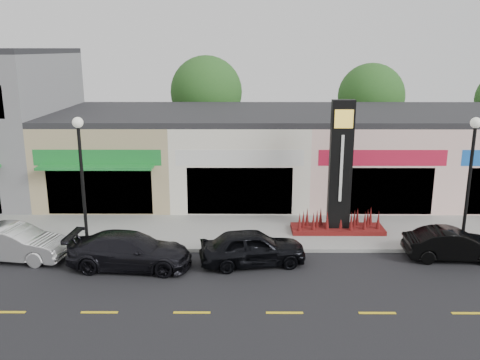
{
  "coord_description": "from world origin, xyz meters",
  "views": [
    {
      "loc": [
        -1.37,
        -17.8,
        8.29
      ],
      "look_at": [
        -1.47,
        4.0,
        2.62
      ],
      "focal_mm": 38.0,
      "sensor_mm": 36.0,
      "label": 1
    }
  ],
  "objects_px": {
    "lamp_west_near": "(82,169)",
    "pylon_sign": "(339,187)",
    "lamp_east_near": "(470,169)",
    "car_white_van": "(14,243)",
    "car_dark_sedan": "(130,251)",
    "car_black_conv": "(453,244)",
    "car_black_sedan": "(253,247)"
  },
  "relations": [
    {
      "from": "lamp_west_near",
      "to": "lamp_east_near",
      "type": "bearing_deg",
      "value": 0.0
    },
    {
      "from": "car_dark_sedan",
      "to": "lamp_west_near",
      "type": "bearing_deg",
      "value": 53.06
    },
    {
      "from": "lamp_west_near",
      "to": "car_white_van",
      "type": "xyz_separation_m",
      "value": [
        -2.56,
        -1.23,
        -2.77
      ]
    },
    {
      "from": "lamp_east_near",
      "to": "car_black_conv",
      "type": "height_order",
      "value": "lamp_east_near"
    },
    {
      "from": "lamp_west_near",
      "to": "car_dark_sedan",
      "type": "height_order",
      "value": "lamp_west_near"
    },
    {
      "from": "car_white_van",
      "to": "car_dark_sedan",
      "type": "height_order",
      "value": "car_white_van"
    },
    {
      "from": "lamp_west_near",
      "to": "car_black_conv",
      "type": "distance_m",
      "value": 15.44
    },
    {
      "from": "car_black_conv",
      "to": "pylon_sign",
      "type": "bearing_deg",
      "value": 57.7
    },
    {
      "from": "car_black_sedan",
      "to": "car_dark_sedan",
      "type": "bearing_deg",
      "value": 84.45
    },
    {
      "from": "lamp_east_near",
      "to": "car_black_sedan",
      "type": "xyz_separation_m",
      "value": [
        -8.96,
        -1.66,
        -2.77
      ]
    },
    {
      "from": "pylon_sign",
      "to": "car_dark_sedan",
      "type": "distance_m",
      "value": 9.6
    },
    {
      "from": "pylon_sign",
      "to": "car_white_van",
      "type": "distance_m",
      "value": 13.96
    },
    {
      "from": "car_black_conv",
      "to": "car_white_van",
      "type": "bearing_deg",
      "value": 92.4
    },
    {
      "from": "car_dark_sedan",
      "to": "lamp_east_near",
      "type": "bearing_deg",
      "value": -77.58
    },
    {
      "from": "lamp_east_near",
      "to": "car_white_van",
      "type": "relative_size",
      "value": 1.28
    },
    {
      "from": "lamp_east_near",
      "to": "car_black_conv",
      "type": "bearing_deg",
      "value": -127.44
    },
    {
      "from": "lamp_west_near",
      "to": "pylon_sign",
      "type": "distance_m",
      "value": 11.19
    },
    {
      "from": "car_black_sedan",
      "to": "car_black_conv",
      "type": "height_order",
      "value": "car_black_sedan"
    },
    {
      "from": "lamp_west_near",
      "to": "car_black_sedan",
      "type": "xyz_separation_m",
      "value": [
        7.04,
        -1.66,
        -2.77
      ]
    },
    {
      "from": "lamp_west_near",
      "to": "lamp_east_near",
      "type": "distance_m",
      "value": 16.0
    },
    {
      "from": "lamp_west_near",
      "to": "lamp_east_near",
      "type": "height_order",
      "value": "same"
    },
    {
      "from": "lamp_west_near",
      "to": "car_black_sedan",
      "type": "distance_m",
      "value": 7.74
    },
    {
      "from": "car_dark_sedan",
      "to": "car_black_sedan",
      "type": "xyz_separation_m",
      "value": [
        4.77,
        0.33,
        0.01
      ]
    },
    {
      "from": "lamp_west_near",
      "to": "pylon_sign",
      "type": "xyz_separation_m",
      "value": [
        11.0,
        1.7,
        -1.2
      ]
    },
    {
      "from": "car_white_van",
      "to": "car_black_conv",
      "type": "xyz_separation_m",
      "value": [
        17.69,
        0.1,
        -0.07
      ]
    },
    {
      "from": "car_white_van",
      "to": "car_dark_sedan",
      "type": "bearing_deg",
      "value": -90.82
    },
    {
      "from": "pylon_sign",
      "to": "car_dark_sedan",
      "type": "height_order",
      "value": "pylon_sign"
    },
    {
      "from": "car_white_van",
      "to": "lamp_east_near",
      "type": "bearing_deg",
      "value": -78.15
    },
    {
      "from": "lamp_east_near",
      "to": "car_black_sedan",
      "type": "relative_size",
      "value": 1.32
    },
    {
      "from": "car_white_van",
      "to": "lamp_west_near",
      "type": "bearing_deg",
      "value": -56.27
    },
    {
      "from": "pylon_sign",
      "to": "car_dark_sedan",
      "type": "xyz_separation_m",
      "value": [
        -8.73,
        -3.68,
        -1.58
      ]
    },
    {
      "from": "lamp_east_near",
      "to": "car_black_sedan",
      "type": "distance_m",
      "value": 9.53
    }
  ]
}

